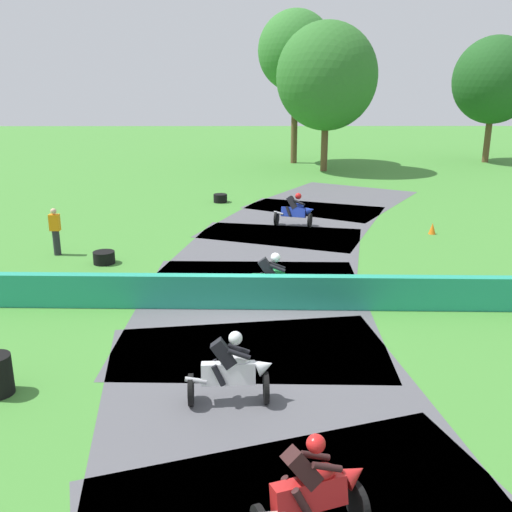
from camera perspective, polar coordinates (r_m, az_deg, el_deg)
ground_plane at (r=15.44m, az=-0.37°, el=-5.08°), size 120.00×120.00×0.00m
track_asphalt at (r=15.49m, az=5.78°, el=-5.10°), size 12.10×38.64×0.01m
safety_barrier at (r=16.01m, az=18.71°, el=-3.48°), size 25.29×1.01×0.90m
motorcycle_lead_blue at (r=23.76m, az=3.91°, el=4.46°), size 1.73×1.15×1.43m
motorcycle_chase_green at (r=15.55m, az=1.66°, el=-2.32°), size 1.70×0.76×1.42m
motorcycle_trailing_white at (r=10.97m, az=-2.34°, el=-11.09°), size 1.68×0.77×1.43m
motorcycle_fourth_red at (r=8.29m, az=5.71°, el=-21.72°), size 1.68×1.16×1.43m
tire_stack_near at (r=28.48m, az=-3.52°, el=5.68°), size 0.67×0.67×0.40m
tire_stack_mid_a at (r=19.62m, az=-14.69°, el=-0.15°), size 0.70×0.70×0.40m
track_marshal at (r=20.89m, az=-19.09°, el=2.27°), size 0.34×0.24×1.63m
traffic_cone at (r=23.60m, az=16.93°, el=2.60°), size 0.28×0.28×0.44m
tree_far_left at (r=41.65m, az=3.92°, el=19.42°), size 5.12×5.12×10.25m
tree_far_right at (r=45.03m, az=22.35°, el=15.67°), size 5.64×5.64×8.62m
tree_mid_rise at (r=38.12m, az=6.96°, el=17.09°), size 6.32×6.32×9.21m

